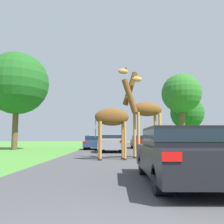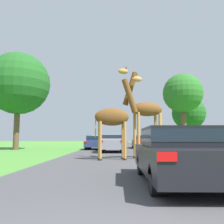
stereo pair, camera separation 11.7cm
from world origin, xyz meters
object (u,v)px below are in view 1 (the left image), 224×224
(car_far_ahead, at_px, (98,141))
(tree_centre_back, at_px, (17,83))
(car_queue_left, at_px, (112,142))
(tree_right_cluster, at_px, (187,113))
(car_queue_right, at_px, (140,141))
(car_verge_right, at_px, (94,142))
(giraffe_near_road, at_px, (115,116))
(giraffe_companion, at_px, (144,111))
(car_lead_maroon, at_px, (180,153))
(tree_left_edge, at_px, (181,94))

(car_far_ahead, bearing_deg, tree_centre_back, -133.33)
(car_queue_left, xyz_separation_m, tree_right_cluster, (9.94, 12.44, 3.60))
(car_queue_right, relative_size, car_verge_right, 0.99)
(tree_right_cluster, bearing_deg, car_queue_left, -128.63)
(giraffe_near_road, height_order, car_queue_right, giraffe_near_road)
(giraffe_companion, xyz_separation_m, car_lead_maroon, (-0.00, -6.96, -1.88))
(giraffe_near_road, bearing_deg, car_verge_right, -179.11)
(giraffe_near_road, distance_m, tree_centre_back, 14.25)
(car_lead_maroon, bearing_deg, car_queue_left, 98.20)
(car_verge_right, bearing_deg, car_queue_left, -67.88)
(giraffe_near_road, bearing_deg, car_queue_right, 159.41)
(car_queue_right, xyz_separation_m, car_far_ahead, (-4.76, 4.15, 0.03))
(car_lead_maroon, xyz_separation_m, car_queue_right, (1.07, 19.70, -0.01))
(giraffe_near_road, xyz_separation_m, car_far_ahead, (-2.06, 17.67, -1.48))
(tree_left_edge, distance_m, tree_centre_back, 16.91)
(car_queue_left, bearing_deg, giraffe_near_road, -87.88)
(car_queue_right, distance_m, car_queue_left, 7.31)
(giraffe_companion, bearing_deg, car_queue_left, 1.91)
(car_lead_maroon, xyz_separation_m, tree_left_edge, (5.63, 19.31, 5.11))
(car_lead_maroon, height_order, car_queue_left, car_queue_left)
(car_verge_right, bearing_deg, giraffe_near_road, -79.79)
(giraffe_companion, relative_size, car_far_ahead, 1.05)
(giraffe_near_road, relative_size, car_queue_right, 1.13)
(giraffe_companion, distance_m, tree_right_cluster, 20.24)
(tree_right_cluster, bearing_deg, giraffe_companion, -113.56)
(giraffe_near_road, distance_m, tree_right_cluster, 21.67)
(car_queue_left, bearing_deg, tree_right_cluster, 51.37)
(giraffe_companion, relative_size, car_queue_left, 1.21)
(tree_left_edge, distance_m, tree_right_cluster, 6.76)
(car_queue_right, height_order, tree_right_cluster, tree_right_cluster)
(car_queue_right, bearing_deg, tree_right_cluster, 39.39)
(car_verge_right, xyz_separation_m, tree_right_cluster, (11.70, 8.12, 3.65))
(giraffe_near_road, relative_size, tree_left_edge, 0.56)
(car_queue_left, bearing_deg, giraffe_companion, -72.74)
(tree_right_cluster, bearing_deg, giraffe_near_road, -116.69)
(giraffe_near_road, bearing_deg, car_far_ahead, 177.33)
(car_queue_right, relative_size, car_far_ahead, 0.84)
(car_verge_right, xyz_separation_m, tree_centre_back, (-7.35, -1.21, 5.59))
(giraffe_companion, relative_size, car_lead_maroon, 1.15)
(giraffe_companion, relative_size, tree_left_edge, 0.63)
(car_far_ahead, xyz_separation_m, tree_centre_back, (-7.29, -7.73, 5.54))
(car_lead_maroon, relative_size, car_queue_left, 1.05)
(car_queue_left, relative_size, car_verge_right, 1.02)
(car_queue_left, relative_size, car_far_ahead, 0.87)
(car_lead_maroon, relative_size, tree_left_edge, 0.55)
(car_lead_maroon, height_order, tree_centre_back, tree_centre_back)
(giraffe_companion, xyz_separation_m, car_queue_right, (1.07, 12.74, -1.89))
(giraffe_near_road, height_order, car_lead_maroon, giraffe_near_road)
(giraffe_near_road, relative_size, car_far_ahead, 0.95)
(car_queue_left, bearing_deg, car_verge_right, 112.12)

